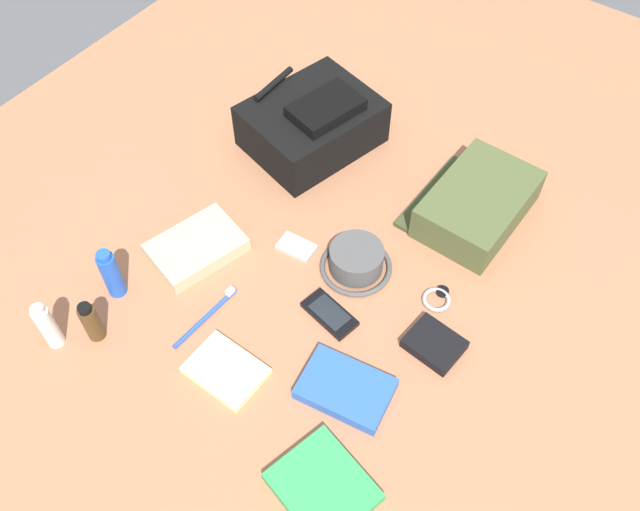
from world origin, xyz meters
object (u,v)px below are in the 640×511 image
(backpack, at_px, (312,123))
(travel_guidebook, at_px, (346,389))
(toiletry_pouch, at_px, (476,204))
(notepad, at_px, (225,370))
(paperback_novel, at_px, (323,487))
(cologne_bottle, at_px, (91,322))
(bucket_hat, at_px, (356,261))
(folded_towel, at_px, (197,247))
(wallet, at_px, (434,344))
(media_player, at_px, (297,247))
(deodorant_spray, at_px, (111,274))
(cell_phone, at_px, (330,314))
(toothbrush, at_px, (209,314))
(wristwatch, at_px, (437,298))
(toothpaste_tube, at_px, (48,326))

(backpack, bearing_deg, travel_guidebook, -138.58)
(toiletry_pouch, height_order, notepad, toiletry_pouch)
(paperback_novel, bearing_deg, cologne_bottle, 91.49)
(toiletry_pouch, relative_size, bucket_hat, 1.80)
(bucket_hat, relative_size, notepad, 1.08)
(bucket_hat, relative_size, folded_towel, 0.81)
(paperback_novel, distance_m, wallet, 0.37)
(travel_guidebook, distance_m, media_player, 0.37)
(paperback_novel, bearing_deg, deodorant_spray, 81.82)
(cell_phone, bearing_deg, toiletry_pouch, -15.26)
(media_player, bearing_deg, wallet, -95.79)
(cologne_bottle, distance_m, travel_guidebook, 0.53)
(travel_guidebook, relative_size, notepad, 1.28)
(paperback_novel, relative_size, folded_towel, 1.02)
(deodorant_spray, distance_m, paperback_novel, 0.62)
(deodorant_spray, bearing_deg, cologne_bottle, -156.44)
(backpack, distance_m, folded_towel, 0.44)
(toiletry_pouch, bearing_deg, notepad, 162.26)
(paperback_novel, bearing_deg, notepad, 75.63)
(toothbrush, relative_size, folded_towel, 0.92)
(bucket_hat, relative_size, toothbrush, 0.88)
(bucket_hat, distance_m, cell_phone, 0.14)
(deodorant_spray, xyz_separation_m, cell_phone, (0.22, -0.41, -0.06))
(cologne_bottle, xyz_separation_m, cell_phone, (0.32, -0.37, -0.05))
(media_player, bearing_deg, cell_phone, -121.92)
(cell_phone, bearing_deg, travel_guidebook, -134.68)
(paperback_novel, height_order, toothbrush, same)
(cologne_bottle, bearing_deg, deodorant_spray, 23.56)
(bucket_hat, distance_m, deodorant_spray, 0.52)
(folded_towel, bearing_deg, cell_phone, -83.67)
(paperback_novel, distance_m, cell_phone, 0.37)
(toothbrush, relative_size, notepad, 1.22)
(deodorant_spray, xyz_separation_m, wristwatch, (0.39, -0.58, -0.06))
(cologne_bottle, distance_m, deodorant_spray, 0.11)
(notepad, relative_size, folded_towel, 0.75)
(deodorant_spray, relative_size, travel_guidebook, 0.71)
(toothpaste_tube, relative_size, folded_towel, 0.65)
(bucket_hat, xyz_separation_m, cell_phone, (-0.14, -0.02, -0.02))
(wallet, distance_m, folded_towel, 0.57)
(travel_guidebook, bearing_deg, folded_towel, 79.37)
(backpack, relative_size, notepad, 2.40)
(travel_guidebook, bearing_deg, paperback_novel, -157.51)
(deodorant_spray, height_order, wallet, deodorant_spray)
(backpack, relative_size, toothbrush, 1.97)
(cologne_bottle, distance_m, toothbrush, 0.24)
(deodorant_spray, relative_size, cell_phone, 1.04)
(backpack, distance_m, notepad, 0.68)
(deodorant_spray, distance_m, media_player, 0.41)
(backpack, bearing_deg, cologne_bottle, 177.75)
(folded_towel, bearing_deg, toothbrush, -130.07)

